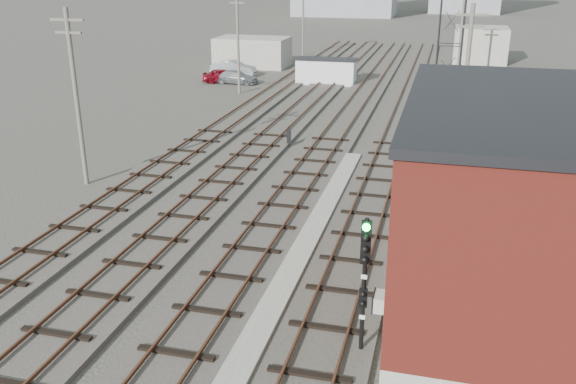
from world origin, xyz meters
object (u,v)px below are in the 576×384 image
(switch_stand, at_px, (289,137))
(car_silver, at_px, (234,68))
(site_trailer, at_px, (326,71))
(signal_mast, at_px, (364,276))
(car_grey, at_px, (236,77))
(car_red, at_px, (223,76))

(switch_stand, height_order, car_silver, car_silver)
(switch_stand, relative_size, site_trailer, 0.21)
(car_silver, bearing_deg, site_trailer, -102.27)
(switch_stand, distance_m, car_silver, 26.76)
(signal_mast, xyz_separation_m, car_grey, (-17.98, 40.73, -2.01))
(signal_mast, xyz_separation_m, site_trailer, (-9.53, 42.83, -1.40))
(site_trailer, height_order, car_silver, site_trailer)
(car_grey, bearing_deg, car_red, 89.36)
(signal_mast, bearing_deg, site_trailer, 102.54)
(switch_stand, bearing_deg, car_red, 106.82)
(car_red, bearing_deg, car_silver, -10.32)
(switch_stand, distance_m, car_red, 23.05)
(car_red, xyz_separation_m, car_grey, (1.38, -0.07, -0.06))
(site_trailer, distance_m, car_red, 10.06)
(switch_stand, xyz_separation_m, car_red, (-11.76, 19.82, 0.11))
(switch_stand, relative_size, car_red, 0.30)
(signal_mast, bearing_deg, car_red, 115.39)
(switch_stand, distance_m, car_grey, 22.31)
(site_trailer, height_order, car_red, site_trailer)
(signal_mast, bearing_deg, car_grey, 113.82)
(site_trailer, relative_size, car_red, 1.45)
(site_trailer, bearing_deg, car_silver, 167.83)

